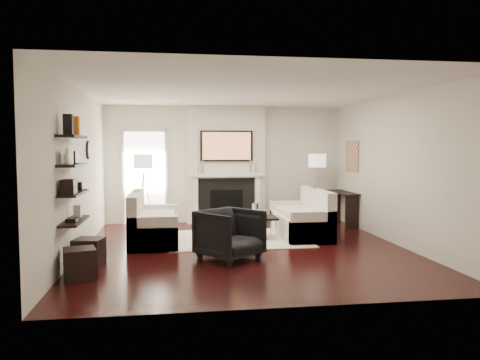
{
  "coord_description": "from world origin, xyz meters",
  "views": [
    {
      "loc": [
        -1.24,
        -7.87,
        1.75
      ],
      "look_at": [
        0.0,
        0.6,
        1.15
      ],
      "focal_mm": 35.0,
      "sensor_mm": 36.0,
      "label": 1
    }
  ],
  "objects": [
    {
      "name": "mantel_pilaster_r",
      "position": [
        0.72,
        2.71,
        0.55
      ],
      "size": [
        0.12,
        0.08,
        1.1
      ],
      "primitive_type": "cube",
      "color": "white",
      "rests_on": "floor"
    },
    {
      "name": "coffee_leg_sw",
      "position": [
        -0.31,
        1.08,
        0.19
      ],
      "size": [
        0.02,
        0.02,
        0.38
      ],
      "primitive_type": "cylinder",
      "color": "silver",
      "rests_on": "floor"
    },
    {
      "name": "candlestick_l_short",
      "position": [
        -0.68,
        2.7,
        1.27
      ],
      "size": [
        0.04,
        0.04,
        0.24
      ],
      "primitive_type": "cylinder",
      "color": "silver",
      "rests_on": "mantel_shelf"
    },
    {
      "name": "ottoman_near",
      "position": [
        -2.47,
        -0.77,
        0.2
      ],
      "size": [
        0.47,
        0.47,
        0.4
      ],
      "primitive_type": "cube",
      "rotation": [
        0.0,
        0.0,
        -0.19
      ],
      "color": "black",
      "rests_on": "floor"
    },
    {
      "name": "candlestick_r_tall",
      "position": [
        0.55,
        2.7,
        1.3
      ],
      "size": [
        0.04,
        0.04,
        0.3
      ],
      "primitive_type": "cylinder",
      "color": "silver",
      "rests_on": "mantel_shelf"
    },
    {
      "name": "console_top",
      "position": [
        2.57,
        2.16,
        0.73
      ],
      "size": [
        0.35,
        1.2,
        0.04
      ],
      "primitive_type": "cube",
      "color": "black",
      "rests_on": "floor"
    },
    {
      "name": "decor_box_tall",
      "position": [
        -2.62,
        -0.76,
        0.81
      ],
      "size": [
        0.1,
        0.1,
        0.18
      ],
      "primitive_type": "cube",
      "color": "white",
      "rests_on": "shelf_bottom"
    },
    {
      "name": "loveseat_right_cushion",
      "position": [
        1.21,
        0.99,
        0.47
      ],
      "size": [
        0.63,
        1.44,
        0.1
      ],
      "primitive_type": "cube",
      "color": "beige",
      "rests_on": "loveseat_right_base"
    },
    {
      "name": "armchair",
      "position": [
        -0.35,
        -0.68,
        0.43
      ],
      "size": [
        1.14,
        1.13,
        0.86
      ],
      "primitive_type": "imported",
      "rotation": [
        0.0,
        0.0,
        0.66
      ],
      "color": "black",
      "rests_on": "floor"
    },
    {
      "name": "lamp_left_post",
      "position": [
        -1.85,
        2.39,
        0.6
      ],
      "size": [
        0.02,
        0.02,
        1.2
      ],
      "primitive_type": "cylinder",
      "color": "silver",
      "rests_on": "floor"
    },
    {
      "name": "tv_screen",
      "position": [
        0.0,
        2.68,
        1.78
      ],
      "size": [
        1.1,
        0.0,
        0.62
      ],
      "primitive_type": "cube",
      "color": "#BF723F",
      "rests_on": "tv_body"
    },
    {
      "name": "lamp_left_leg_b",
      "position": [
        -1.91,
        2.49,
        0.6
      ],
      "size": [
        0.14,
        0.22,
        1.23
      ],
      "primitive_type": "cylinder",
      "rotation": [
        0.18,
        0.0,
        0.52
      ],
      "color": "silver",
      "rests_on": "floor"
    },
    {
      "name": "copper_bowl",
      "position": [
        -0.06,
        0.86,
        0.45
      ],
      "size": [
        0.31,
        0.31,
        0.05
      ],
      "primitive_type": "cylinder",
      "color": "#C56020",
      "rests_on": "coffee_table"
    },
    {
      "name": "shelf_top",
      "position": [
        -2.62,
        -1.0,
        1.9
      ],
      "size": [
        0.25,
        1.0,
        0.04
      ],
      "primitive_type": "cube",
      "color": "black",
      "rests_on": "wall_left"
    },
    {
      "name": "pillow_right_charcoal",
      "position": [
        1.6,
        0.69,
        0.72
      ],
      "size": [
        0.1,
        0.4,
        0.4
      ],
      "primitive_type": "cube",
      "color": "black",
      "rests_on": "loveseat_right_cushion"
    },
    {
      "name": "lamp_right_leg_c",
      "position": [
        1.99,
        2.33,
        0.6
      ],
      "size": [
        0.14,
        0.22,
        1.23
      ],
      "primitive_type": "cylinder",
      "rotation": [
        0.18,
        0.0,
        2.62
      ],
      "color": "silver",
      "rests_on": "floor"
    },
    {
      "name": "decor_books",
      "position": [
        -2.62,
        -1.17,
        0.74
      ],
      "size": [
        0.14,
        0.2,
        0.05
      ],
      "primitive_type": "cube",
      "color": "black",
      "rests_on": "shelf_bottom"
    },
    {
      "name": "loveseat_left_base",
      "position": [
        -1.57,
        0.78,
        0.21
      ],
      "size": [
        0.85,
        1.8,
        0.42
      ],
      "primitive_type": "cube",
      "color": "beige",
      "rests_on": "floor"
    },
    {
      "name": "loveseat_right_arm_s",
      "position": [
        1.26,
        1.8,
        0.3
      ],
      "size": [
        0.85,
        0.18,
        0.6
      ],
      "primitive_type": "cube",
      "color": "beige",
      "rests_on": "floor"
    },
    {
      "name": "loveseat_left_arm_n",
      "position": [
        -1.57,
        -0.03,
        0.3
      ],
      "size": [
        0.85,
        0.18,
        0.6
      ],
      "primitive_type": "cube",
      "color": "beige",
      "rests_on": "floor"
    },
    {
      "name": "clock_face",
      "position": [
        -2.71,
        0.9,
        1.7
      ],
      "size": [
        0.01,
        0.29,
        0.29
      ],
      "primitive_type": "cylinder",
      "rotation": [
        0.0,
        1.57,
        0.0
      ],
      "color": "white",
      "rests_on": "clock_rim"
    },
    {
      "name": "coffee_leg_se",
      "position": [
        0.69,
        1.08,
        0.19
      ],
      "size": [
        0.02,
        0.02,
        0.38
      ],
      "primitive_type": "cylinder",
      "color": "silver",
      "rests_on": "floor"
    },
    {
      "name": "shelf_lower",
      "position": [
        -2.62,
        -1.0,
        1.1
      ],
      "size": [
        0.25,
        1.0,
        0.04
      ],
      "primitive_type": "cube",
      "color": "black",
      "rests_on": "wall_left"
    },
    {
      "name": "ottoman_far",
      "position": [
        -2.47,
        -1.47,
        0.2
      ],
      "size": [
        0.49,
        0.49,
        0.4
      ],
      "primitive_type": "cube",
      "rotation": [
        0.0,
        0.0,
        0.28
      ],
      "color": "black",
      "rests_on": "floor"
    },
    {
      "name": "loveseat_right_base",
      "position": [
        1.26,
        0.99,
        0.21
      ],
      "size": [
        0.85,
        1.8,
        0.42
      ],
      "primitive_type": "cube",
      "color": "beige",
      "rests_on": "floor"
    },
    {
      "name": "hallway_panel",
      "position": [
        -1.85,
        2.98,
        1.05
      ],
      "size": [
        0.9,
        0.02,
        2.1
      ],
      "primitive_type": "cube",
      "color": "white",
      "rests_on": "floor"
    },
    {
      "name": "decor_magfile_a",
      "position": [
        -2.62,
        -1.25,
        2.06
      ],
      "size": [
        0.12,
        0.1,
        0.28
      ],
      "primitive_type": "cube",
      "color": "black",
      "rests_on": "shelf_top"
    },
    {
      "name": "tv_body",
      "position": [
        0.0,
        2.71,
        1.78
      ],
      "size": [
        1.2,
        0.06,
        0.7
      ],
      "primitive_type": "cube",
      "color": "black",
      "rests_on": "chimney_breast"
    },
    {
      "name": "rug",
      "position": [
        -0.0,
        0.88,
        0.01
      ],
      "size": [
        2.6,
        2.0,
        0.01
      ],
      "primitive_type": "cube",
      "color": "beige",
      "rests_on": "floor"
    },
    {
      "name": "lamp_left_leg_a",
      "position": [
        -1.74,
        2.39,
        0.6
      ],
      "size": [
        0.25,
        0.02,
        1.23
      ],
      "primitive_type": "cylinder",
      "rotation": [
        0.18,
        0.0,
        4.71
      ],
      "color": "silver",
      "rests_on": "floor"
    },
    {
      "name": "decor_wine_rack",
      "position": [
        -2.62,
        -1.32,
        1.22
      ],
      "size": [
        0.18,
        0.25,
        0.2
      ],
      "primitive_type": "cube",
      "color": "black",
      "rests_on": "shelf_lower"
    },
    {
      "name": "chimney_breast",
      "position": [
        0.0,
        2.88,
        1.35
      ],
      "size": [
        1.8,
        0.25,
        2.7
      ],
      "primitive_type": "cube",
      "color": "silver",
      "rests_on": "floor"
    },
    {
      "name": "candlestick_l_tall",
      "position": [
        -0.55,
        2.7,
        1.3
      ],
      "size": [
        0.04,
        0.04,
        0.3
      ],
      "primitive_type": "cylinder",
      "color": "silver",
      "rests_on": "mantel_shelf"
    },
    {
      "name": "console_leg_s",
      "position": [
        2.57,
        2.71,
        0.35
      ],
      "size": [
        0.3,
        0.04,
        0.71
      ],
      "primitive_type": "cube",
      "color": "black",
      "rests_on": "floor"
    },
    {
      "name": "lamp_right_post",
      "position": [
        2.05,
        2.43,
        0.6
      ],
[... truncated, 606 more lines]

